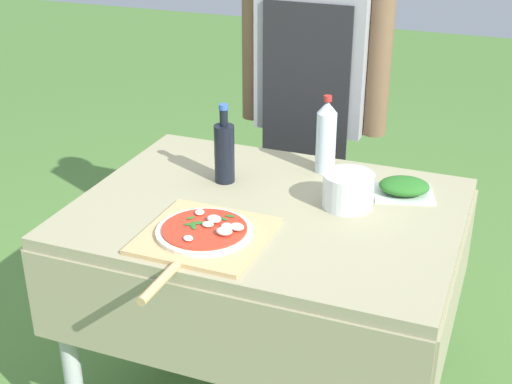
{
  "coord_description": "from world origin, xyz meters",
  "views": [
    {
      "loc": [
        0.65,
        -1.75,
        1.73
      ],
      "look_at": [
        -0.04,
        0.0,
        0.83
      ],
      "focal_mm": 50.0,
      "sensor_mm": 36.0,
      "label": 1
    }
  ],
  "objects_px": {
    "prep_table": "(268,241)",
    "herb_container": "(404,187)",
    "oil_bottle": "(224,152)",
    "water_bottle": "(326,136)",
    "person_cook": "(313,92)",
    "mixing_tub": "(348,190)",
    "pizza_on_peel": "(204,235)"
  },
  "relations": [
    {
      "from": "herb_container",
      "to": "person_cook",
      "type": "bearing_deg",
      "value": 130.6
    },
    {
      "from": "oil_bottle",
      "to": "herb_container",
      "type": "bearing_deg",
      "value": 11.07
    },
    {
      "from": "person_cook",
      "to": "mixing_tub",
      "type": "distance_m",
      "value": 0.74
    },
    {
      "from": "prep_table",
      "to": "oil_bottle",
      "type": "xyz_separation_m",
      "value": [
        -0.19,
        0.12,
        0.22
      ]
    },
    {
      "from": "prep_table",
      "to": "person_cook",
      "type": "height_order",
      "value": "person_cook"
    },
    {
      "from": "prep_table",
      "to": "mixing_tub",
      "type": "height_order",
      "value": "mixing_tub"
    },
    {
      "from": "oil_bottle",
      "to": "water_bottle",
      "type": "height_order",
      "value": "water_bottle"
    },
    {
      "from": "prep_table",
      "to": "pizza_on_peel",
      "type": "relative_size",
      "value": 2.23
    },
    {
      "from": "herb_container",
      "to": "water_bottle",
      "type": "bearing_deg",
      "value": 162.8
    },
    {
      "from": "person_cook",
      "to": "mixing_tub",
      "type": "relative_size",
      "value": 10.26
    },
    {
      "from": "prep_table",
      "to": "pizza_on_peel",
      "type": "height_order",
      "value": "pizza_on_peel"
    },
    {
      "from": "prep_table",
      "to": "pizza_on_peel",
      "type": "bearing_deg",
      "value": -110.54
    },
    {
      "from": "prep_table",
      "to": "water_bottle",
      "type": "relative_size",
      "value": 4.4
    },
    {
      "from": "herb_container",
      "to": "mixing_tub",
      "type": "relative_size",
      "value": 1.4
    },
    {
      "from": "herb_container",
      "to": "mixing_tub",
      "type": "bearing_deg",
      "value": -135.59
    },
    {
      "from": "oil_bottle",
      "to": "water_bottle",
      "type": "relative_size",
      "value": 0.99
    },
    {
      "from": "pizza_on_peel",
      "to": "oil_bottle",
      "type": "bearing_deg",
      "value": 105.37
    },
    {
      "from": "prep_table",
      "to": "mixing_tub",
      "type": "bearing_deg",
      "value": 22.04
    },
    {
      "from": "pizza_on_peel",
      "to": "prep_table",
      "type": "bearing_deg",
      "value": 69.97
    },
    {
      "from": "water_bottle",
      "to": "herb_container",
      "type": "distance_m",
      "value": 0.3
    },
    {
      "from": "prep_table",
      "to": "herb_container",
      "type": "distance_m",
      "value": 0.44
    },
    {
      "from": "water_bottle",
      "to": "pizza_on_peel",
      "type": "bearing_deg",
      "value": -107.46
    },
    {
      "from": "prep_table",
      "to": "water_bottle",
      "type": "height_order",
      "value": "water_bottle"
    },
    {
      "from": "pizza_on_peel",
      "to": "mixing_tub",
      "type": "xyz_separation_m",
      "value": [
        0.31,
        0.33,
        0.04
      ]
    },
    {
      "from": "prep_table",
      "to": "person_cook",
      "type": "relative_size",
      "value": 0.73
    },
    {
      "from": "pizza_on_peel",
      "to": "herb_container",
      "type": "height_order",
      "value": "herb_container"
    },
    {
      "from": "oil_bottle",
      "to": "person_cook",
      "type": "bearing_deg",
      "value": 82.09
    },
    {
      "from": "pizza_on_peel",
      "to": "herb_container",
      "type": "bearing_deg",
      "value": 46.91
    },
    {
      "from": "person_cook",
      "to": "oil_bottle",
      "type": "distance_m",
      "value": 0.64
    },
    {
      "from": "pizza_on_peel",
      "to": "water_bottle",
      "type": "height_order",
      "value": "water_bottle"
    },
    {
      "from": "oil_bottle",
      "to": "herb_container",
      "type": "distance_m",
      "value": 0.56
    },
    {
      "from": "herb_container",
      "to": "oil_bottle",
      "type": "bearing_deg",
      "value": -168.93
    }
  ]
}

